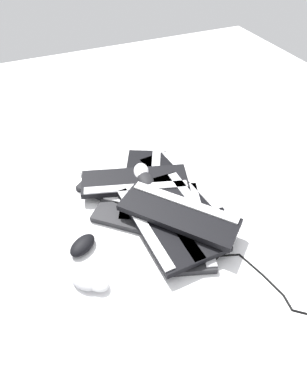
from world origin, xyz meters
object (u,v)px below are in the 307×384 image
(mouse_0, at_px, (95,280))
(mouse_5, at_px, (83,245))
(keyboard_5, at_px, (135,181))
(keyboard_0, at_px, (143,183))
(keyboard_3, at_px, (186,224))
(keyboard_1, at_px, (130,195))
(keyboard_7, at_px, (179,214))
(mouse_4, at_px, (141,172))
(mouse_1, at_px, (91,170))
(keyboard_2, at_px, (150,219))
(mouse_3, at_px, (84,279))
(keyboard_6, at_px, (184,213))
(keyboard_8, at_px, (157,223))
(mouse_2, at_px, (146,180))
(keyboard_4, at_px, (179,184))

(mouse_0, relative_size, mouse_5, 1.00)
(keyboard_5, xyz_separation_m, mouse_5, (-0.22, 0.29, -0.02))
(keyboard_0, bearing_deg, keyboard_3, -166.95)
(keyboard_1, distance_m, mouse_0, 0.42)
(keyboard_7, xyz_separation_m, mouse_4, (0.30, 0.03, -0.02))
(keyboard_1, relative_size, keyboard_3, 0.94)
(keyboard_1, distance_m, mouse_1, 0.23)
(keyboard_7, xyz_separation_m, mouse_1, (0.43, 0.22, -0.05))
(keyboard_1, height_order, keyboard_2, same)
(mouse_3, bearing_deg, keyboard_3, -107.69)
(keyboard_6, bearing_deg, keyboard_2, 67.90)
(mouse_5, bearing_deg, keyboard_8, 138.67)
(mouse_2, bearing_deg, keyboard_2, -16.10)
(mouse_3, bearing_deg, mouse_4, -71.52)
(keyboard_2, bearing_deg, mouse_0, 123.50)
(keyboard_6, xyz_separation_m, mouse_3, (-0.11, 0.42, -0.02))
(keyboard_1, height_order, keyboard_8, keyboard_8)
(keyboard_2, xyz_separation_m, mouse_3, (-0.16, 0.30, 0.01))
(keyboard_0, bearing_deg, mouse_5, 124.97)
(keyboard_8, height_order, mouse_2, mouse_2)
(mouse_3, bearing_deg, keyboard_8, -99.86)
(mouse_1, bearing_deg, keyboard_8, -52.86)
(keyboard_2, distance_m, mouse_5, 0.27)
(keyboard_1, height_order, keyboard_4, same)
(keyboard_0, relative_size, keyboard_7, 1.06)
(mouse_5, bearing_deg, keyboard_7, 138.03)
(mouse_3, bearing_deg, mouse_0, -148.17)
(keyboard_1, bearing_deg, mouse_3, 138.56)
(keyboard_2, bearing_deg, keyboard_5, -4.75)
(keyboard_1, relative_size, keyboard_6, 0.99)
(keyboard_7, bearing_deg, keyboard_5, 15.18)
(mouse_2, bearing_deg, keyboard_8, -10.93)
(keyboard_1, height_order, mouse_5, mouse_5)
(mouse_0, bearing_deg, mouse_2, 107.74)
(mouse_1, height_order, mouse_3, same)
(keyboard_1, xyz_separation_m, mouse_1, (0.21, 0.11, 0.01))
(keyboard_5, xyz_separation_m, keyboard_8, (-0.25, 0.01, 0.00))
(keyboard_3, distance_m, keyboard_4, 0.22)
(mouse_1, bearing_deg, keyboard_3, -41.24)
(keyboard_0, distance_m, mouse_2, 0.05)
(keyboard_4, relative_size, mouse_2, 4.10)
(keyboard_4, height_order, mouse_0, mouse_0)
(mouse_4, bearing_deg, keyboard_7, -155.03)
(keyboard_2, height_order, keyboard_4, same)
(mouse_1, bearing_deg, keyboard_5, -30.24)
(keyboard_0, xyz_separation_m, keyboard_4, (-0.07, -0.14, 0.00))
(keyboard_2, relative_size, mouse_1, 3.89)
(keyboard_3, xyz_separation_m, keyboard_4, (0.21, -0.08, 0.00))
(keyboard_0, bearing_deg, keyboard_4, -116.03)
(keyboard_2, relative_size, mouse_3, 3.89)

